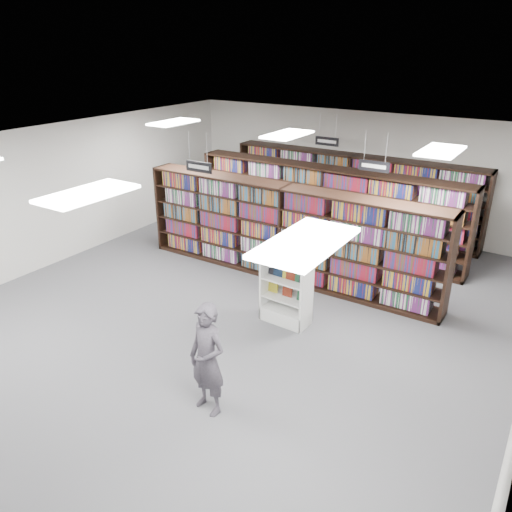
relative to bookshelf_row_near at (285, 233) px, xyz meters
The scene contains 18 objects.
floor 2.26m from the bookshelf_row_near, 90.00° to the right, with size 12.00×12.00×0.00m, color #49494D.
ceiling 2.94m from the bookshelf_row_near, 90.00° to the right, with size 10.00×12.00×0.10m, color silver.
wall_back 4.04m from the bookshelf_row_near, 90.00° to the left, with size 10.00×0.10×3.20m, color silver.
wall_left 5.41m from the bookshelf_row_near, 158.20° to the right, with size 0.10×12.00×3.20m, color silver.
bookshelf_row_near is the anchor object (origin of this frame).
bookshelf_row_mid 2.00m from the bookshelf_row_near, 90.00° to the left, with size 7.00×0.60×2.10m.
bookshelf_row_far 3.70m from the bookshelf_row_near, 90.00° to the left, with size 7.00×0.60×2.10m.
aisle_sign_left 2.33m from the bookshelf_row_near, 146.29° to the right, with size 0.65×0.02×0.80m.
aisle_sign_right 2.33m from the bookshelf_row_near, 33.67° to the left, with size 0.65×0.02×0.80m.
aisle_sign_center 3.38m from the bookshelf_row_near, 99.46° to the left, with size 0.65×0.02×0.80m.
troffer_front_center 5.43m from the bookshelf_row_near, 90.00° to the right, with size 0.60×1.20×0.04m, color white.
troffer_front_right 6.20m from the bookshelf_row_near, 59.04° to the right, with size 0.60×1.20×0.04m, color white.
troffer_back_left 3.67m from the bookshelf_row_near, behind, with size 0.60×1.20×0.04m, color white.
troffer_back_center 2.11m from the bookshelf_row_near, ahead, with size 0.60×1.20×0.04m, color white.
troffer_back_right 3.67m from the bookshelf_row_near, ahead, with size 0.60×1.20×0.04m, color white.
endcap_display 2.01m from the bookshelf_row_near, 59.00° to the right, with size 0.93×0.49×1.27m.
open_book 2.02m from the bookshelf_row_near, 59.48° to the right, with size 0.76×0.54×0.13m.
shopper 4.58m from the bookshelf_row_near, 73.90° to the right, with size 0.62×0.40×1.69m, color #48434C.
Camera 1 is at (4.93, -6.87, 4.88)m, focal length 35.00 mm.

